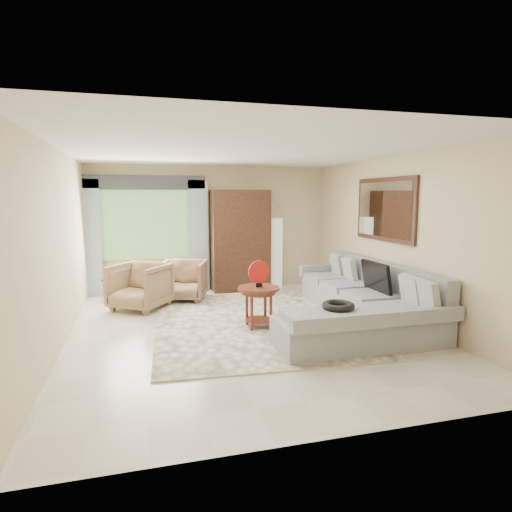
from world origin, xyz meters
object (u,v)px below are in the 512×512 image
object	(u,v)px
armchair_left	(140,286)
armoire	(240,241)
coffee_table	(259,306)
sectional_sofa	(360,306)
tv_screen	(376,277)
floor_lamp	(275,253)
potted_plant	(115,286)
armchair_right	(183,280)

from	to	relation	value
armchair_left	armoire	xyz separation A→B (m)	(2.06, 1.08, 0.65)
coffee_table	armchair_left	size ratio (longest dim) A/B	0.70
coffee_table	sectional_sofa	bearing A→B (deg)	-7.89
tv_screen	armchair_left	world-z (taller)	tv_screen
sectional_sofa	armchair_left	bearing A→B (deg)	151.13
coffee_table	floor_lamp	size ratio (longest dim) A/B	0.42
tv_screen	floor_lamp	xyz separation A→B (m)	(-0.70, 2.94, 0.03)
armoire	potted_plant	bearing A→B (deg)	-174.79
armchair_left	armoire	size ratio (longest dim) A/B	0.42
coffee_table	armchair_left	world-z (taller)	armchair_left
armchair_right	floor_lamp	size ratio (longest dim) A/B	0.56
coffee_table	armoire	world-z (taller)	armoire
potted_plant	floor_lamp	xyz separation A→B (m)	(3.32, 0.29, 0.48)
tv_screen	coffee_table	size ratio (longest dim) A/B	1.18
armoire	armchair_left	bearing A→B (deg)	-152.27
coffee_table	potted_plant	xyz separation A→B (m)	(-2.18, 2.45, -0.06)
potted_plant	floor_lamp	bearing A→B (deg)	4.99
floor_lamp	armchair_left	bearing A→B (deg)	-158.22
potted_plant	armchair_left	bearing A→B (deg)	-61.66
coffee_table	armoire	bearing A→B (deg)	82.71
coffee_table	armchair_left	distance (m)	2.35
coffee_table	armchair_right	bearing A→B (deg)	114.02
armoire	floor_lamp	distance (m)	0.86
armchair_left	potted_plant	distance (m)	0.98
armchair_right	armoire	size ratio (longest dim) A/B	0.40
armchair_left	coffee_table	bearing A→B (deg)	-7.28
potted_plant	coffee_table	bearing A→B (deg)	-48.38
tv_screen	armchair_right	distance (m)	3.58
armchair_right	armchair_left	bearing A→B (deg)	-132.51
armchair_right	floor_lamp	xyz separation A→B (m)	(2.06, 0.69, 0.37)
armchair_left	armoire	distance (m)	2.41
armchair_right	armoire	xyz separation A→B (m)	(1.26, 0.63, 0.67)
armoire	floor_lamp	size ratio (longest dim) A/B	1.40
potted_plant	armoire	world-z (taller)	armoire
armchair_left	armoire	bearing A→B (deg)	63.39
tv_screen	coffee_table	bearing A→B (deg)	173.83
potted_plant	floor_lamp	distance (m)	3.37
coffee_table	potted_plant	world-z (taller)	coffee_table
potted_plant	sectional_sofa	bearing A→B (deg)	-35.41
tv_screen	armchair_right	bearing A→B (deg)	140.76
coffee_table	armchair_right	distance (m)	2.25
tv_screen	potted_plant	size ratio (longest dim) A/B	1.39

